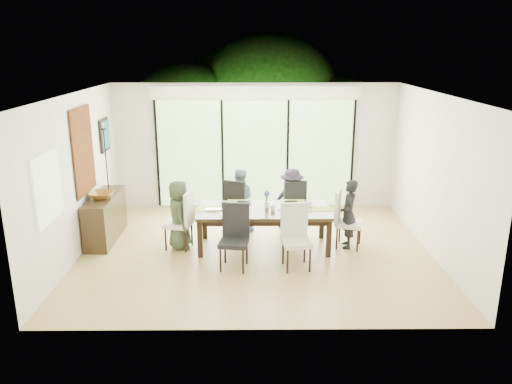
{
  "coord_description": "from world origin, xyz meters",
  "views": [
    {
      "loc": [
        -0.07,
        -8.04,
        3.45
      ],
      "look_at": [
        0.0,
        0.25,
        1.0
      ],
      "focal_mm": 35.0,
      "sensor_mm": 36.0,
      "label": 1
    }
  ],
  "objects_px": {
    "person_right_end": "(348,214)",
    "sideboard": "(105,218)",
    "chair_near_right": "(297,238)",
    "person_far_left": "(239,200)",
    "chair_far_right": "(292,204)",
    "cup_b": "(273,208)",
    "cup_c": "(309,205)",
    "cup_a": "(224,204)",
    "vase": "(267,205)",
    "chair_left_end": "(178,219)",
    "chair_right_end": "(349,219)",
    "chair_near_left": "(234,238)",
    "person_far_right": "(292,200)",
    "person_left_end": "(179,215)",
    "chair_far_left": "(239,204)",
    "table_top": "(264,210)",
    "bowl": "(102,195)",
    "laptop": "(215,210)"
  },
  "relations": [
    {
      "from": "person_right_end",
      "to": "sideboard",
      "type": "distance_m",
      "value": 4.4
    },
    {
      "from": "chair_near_left",
      "to": "person_left_end",
      "type": "height_order",
      "value": "person_left_end"
    },
    {
      "from": "chair_near_right",
      "to": "person_right_end",
      "type": "bearing_deg",
      "value": 33.94
    },
    {
      "from": "chair_right_end",
      "to": "chair_far_right",
      "type": "height_order",
      "value": "same"
    },
    {
      "from": "table_top",
      "to": "chair_near_right",
      "type": "height_order",
      "value": "chair_near_right"
    },
    {
      "from": "chair_right_end",
      "to": "sideboard",
      "type": "relative_size",
      "value": 0.71
    },
    {
      "from": "cup_c",
      "to": "chair_near_left",
      "type": "bearing_deg",
      "value": -143.27
    },
    {
      "from": "cup_c",
      "to": "person_right_end",
      "type": "bearing_deg",
      "value": -8.37
    },
    {
      "from": "chair_left_end",
      "to": "person_far_left",
      "type": "distance_m",
      "value": 1.34
    },
    {
      "from": "cup_c",
      "to": "chair_near_right",
      "type": "bearing_deg",
      "value": -107.19
    },
    {
      "from": "person_right_end",
      "to": "laptop",
      "type": "xyz_separation_m",
      "value": [
        -2.33,
        -0.1,
        0.11
      ]
    },
    {
      "from": "chair_far_right",
      "to": "cup_b",
      "type": "bearing_deg",
      "value": 53.75
    },
    {
      "from": "chair_far_right",
      "to": "chair_left_end",
      "type": "bearing_deg",
      "value": 9.1
    },
    {
      "from": "chair_far_left",
      "to": "person_far_left",
      "type": "height_order",
      "value": "person_far_left"
    },
    {
      "from": "chair_right_end",
      "to": "person_far_left",
      "type": "height_order",
      "value": "person_far_left"
    },
    {
      "from": "person_far_left",
      "to": "vase",
      "type": "relative_size",
      "value": 10.75
    },
    {
      "from": "chair_left_end",
      "to": "chair_near_right",
      "type": "bearing_deg",
      "value": 77.2
    },
    {
      "from": "cup_b",
      "to": "cup_c",
      "type": "relative_size",
      "value": 0.81
    },
    {
      "from": "chair_near_left",
      "to": "person_left_end",
      "type": "bearing_deg",
      "value": 147.21
    },
    {
      "from": "vase",
      "to": "person_left_end",
      "type": "bearing_deg",
      "value": -178.13
    },
    {
      "from": "chair_near_right",
      "to": "chair_right_end",
      "type": "bearing_deg",
      "value": 33.37
    },
    {
      "from": "bowl",
      "to": "cup_c",
      "type": "bearing_deg",
      "value": -3.37
    },
    {
      "from": "person_left_end",
      "to": "cup_b",
      "type": "distance_m",
      "value": 1.64
    },
    {
      "from": "vase",
      "to": "table_top",
      "type": "bearing_deg",
      "value": -135.0
    },
    {
      "from": "table_top",
      "to": "cup_b",
      "type": "relative_size",
      "value": 24.0
    },
    {
      "from": "chair_right_end",
      "to": "chair_near_left",
      "type": "xyz_separation_m",
      "value": [
        -2.0,
        -0.87,
        0.0
      ]
    },
    {
      "from": "chair_near_right",
      "to": "person_far_left",
      "type": "height_order",
      "value": "person_far_left"
    },
    {
      "from": "chair_near_left",
      "to": "sideboard",
      "type": "height_order",
      "value": "chair_near_left"
    },
    {
      "from": "table_top",
      "to": "chair_right_end",
      "type": "xyz_separation_m",
      "value": [
        1.5,
        -0.0,
        -0.16
      ]
    },
    {
      "from": "chair_near_left",
      "to": "vase",
      "type": "xyz_separation_m",
      "value": [
        0.55,
        0.92,
        0.25
      ]
    },
    {
      "from": "person_right_end",
      "to": "vase",
      "type": "height_order",
      "value": "person_right_end"
    },
    {
      "from": "chair_left_end",
      "to": "chair_right_end",
      "type": "distance_m",
      "value": 3.0
    },
    {
      "from": "bowl",
      "to": "chair_far_left",
      "type": "bearing_deg",
      "value": 12.27
    },
    {
      "from": "chair_left_end",
      "to": "chair_near_left",
      "type": "bearing_deg",
      "value": 59.68
    },
    {
      "from": "cup_c",
      "to": "cup_b",
      "type": "bearing_deg",
      "value": -162.9
    },
    {
      "from": "chair_near_right",
      "to": "cup_a",
      "type": "bearing_deg",
      "value": 131.98
    },
    {
      "from": "person_far_left",
      "to": "cup_a",
      "type": "height_order",
      "value": "person_far_left"
    },
    {
      "from": "person_far_right",
      "to": "cup_a",
      "type": "bearing_deg",
      "value": 39.69
    },
    {
      "from": "person_right_end",
      "to": "sideboard",
      "type": "relative_size",
      "value": 0.83
    },
    {
      "from": "person_right_end",
      "to": "cup_b",
      "type": "height_order",
      "value": "person_right_end"
    },
    {
      "from": "chair_right_end",
      "to": "chair_near_left",
      "type": "relative_size",
      "value": 1.0
    },
    {
      "from": "table_top",
      "to": "cup_a",
      "type": "xyz_separation_m",
      "value": [
        -0.7,
        0.15,
        0.07
      ]
    },
    {
      "from": "cup_b",
      "to": "chair_left_end",
      "type": "bearing_deg",
      "value": 176.53
    },
    {
      "from": "vase",
      "to": "laptop",
      "type": "distance_m",
      "value": 0.91
    },
    {
      "from": "laptop",
      "to": "cup_b",
      "type": "height_order",
      "value": "cup_b"
    },
    {
      "from": "cup_c",
      "to": "bowl",
      "type": "relative_size",
      "value": 0.27
    },
    {
      "from": "chair_near_left",
      "to": "person_far_right",
      "type": "distance_m",
      "value": 2.0
    },
    {
      "from": "chair_right_end",
      "to": "person_left_end",
      "type": "bearing_deg",
      "value": 107.52
    },
    {
      "from": "sideboard",
      "to": "chair_right_end",
      "type": "bearing_deg",
      "value": -5.43
    },
    {
      "from": "cup_a",
      "to": "bowl",
      "type": "xyz_separation_m",
      "value": [
        -2.2,
        0.17,
        0.12
      ]
    }
  ]
}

